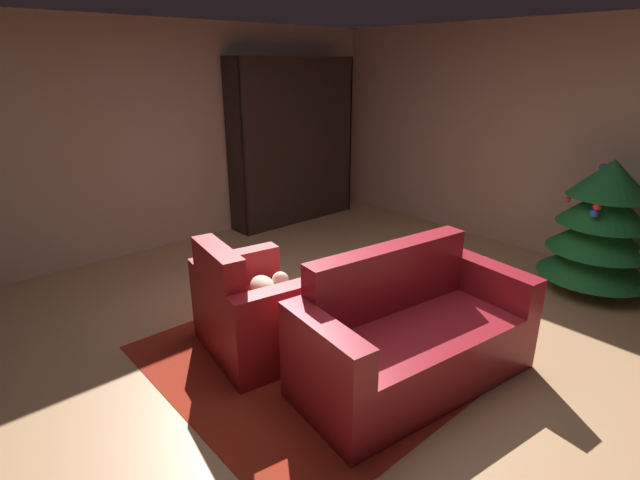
{
  "coord_description": "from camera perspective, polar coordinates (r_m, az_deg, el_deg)",
  "views": [
    {
      "loc": [
        2.3,
        -2.36,
        2.12
      ],
      "look_at": [
        -0.42,
        0.06,
        0.79
      ],
      "focal_mm": 27.27,
      "sensor_mm": 36.0,
      "label": 1
    }
  ],
  "objects": [
    {
      "name": "ground_plane",
      "position": [
        3.92,
        3.52,
        -12.64
      ],
      "size": [
        7.55,
        7.55,
        0.0
      ],
      "primitive_type": "plane",
      "color": "tan"
    },
    {
      "name": "wall_back",
      "position": [
        6.05,
        25.97,
        10.29
      ],
      "size": [
        6.42,
        0.06,
        2.58
      ],
      "primitive_type": "cube",
      "color": "tan",
      "rests_on": "ground"
    },
    {
      "name": "wall_left",
      "position": [
        6.02,
        -18.51,
        11.24
      ],
      "size": [
        0.06,
        6.4,
        2.58
      ],
      "primitive_type": "cube",
      "color": "tan",
      "rests_on": "ground"
    },
    {
      "name": "area_rug",
      "position": [
        3.85,
        -0.38,
        -13.24
      ],
      "size": [
        2.22,
        2.21,
        0.01
      ],
      "primitive_type": "cube",
      "color": "maroon",
      "rests_on": "ground"
    },
    {
      "name": "bookshelf_unit",
      "position": [
        6.82,
        -2.24,
        11.38
      ],
      "size": [
        0.39,
        1.86,
        2.19
      ],
      "color": "black",
      "rests_on": "ground"
    },
    {
      "name": "armchair_red",
      "position": [
        3.78,
        -7.82,
        -8.46
      ],
      "size": [
        1.03,
        0.87,
        0.91
      ],
      "color": "maroon",
      "rests_on": "ground"
    },
    {
      "name": "couch_red",
      "position": [
        3.49,
        10.61,
        -11.26
      ],
      "size": [
        0.98,
        1.78,
        0.92
      ],
      "color": "maroon",
      "rests_on": "ground"
    },
    {
      "name": "coffee_table",
      "position": [
        3.75,
        -1.45,
        -7.51
      ],
      "size": [
        0.63,
        0.63,
        0.42
      ],
      "color": "black",
      "rests_on": "ground"
    },
    {
      "name": "book_stack_on_table",
      "position": [
        3.76,
        -1.4,
        -5.86
      ],
      "size": [
        0.24,
        0.18,
        0.11
      ],
      "color": "#C93C2D",
      "rests_on": "coffee_table"
    },
    {
      "name": "bottle_on_table",
      "position": [
        3.7,
        1.2,
        -5.46
      ],
      "size": [
        0.08,
        0.08,
        0.24
      ],
      "color": "#572120",
      "rests_on": "coffee_table"
    },
    {
      "name": "decorated_tree",
      "position": [
        5.32,
        30.13,
        1.37
      ],
      "size": [
        1.01,
        1.01,
        1.3
      ],
      "color": "brown",
      "rests_on": "ground"
    }
  ]
}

